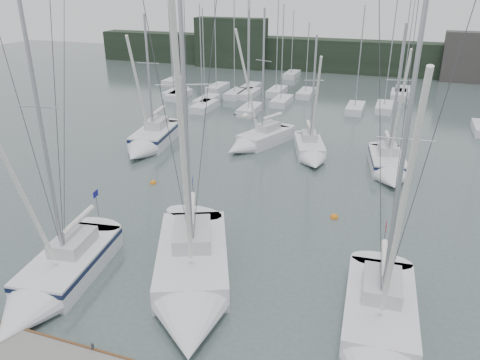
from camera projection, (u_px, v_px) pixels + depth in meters
name	position (u px, v px, depth m)	size (l,w,h in m)	color
ground	(184.00, 306.00, 21.57)	(160.00, 160.00, 0.00)	#455453
far_treeline	(353.00, 57.00, 74.27)	(90.00, 4.00, 5.00)	black
far_building_left	(231.00, 43.00, 78.04)	(12.00, 3.00, 8.00)	black
far_building_right	(480.00, 58.00, 66.65)	(10.00, 3.00, 7.00)	#393735
mast_forest	(321.00, 96.00, 57.96)	(51.91, 26.79, 14.86)	silver
sailboat_near_left	(52.00, 282.00, 22.27)	(4.09, 9.44, 14.90)	silver
sailboat_near_center	(191.00, 285.00, 22.04)	(7.45, 11.25, 16.55)	silver
sailboat_near_right	(379.00, 339.00, 18.81)	(3.52, 9.40, 14.51)	silver
sailboat_mid_a	(149.00, 141.00, 41.34)	(4.06, 9.12, 12.17)	silver
sailboat_mid_b	(255.00, 141.00, 41.66)	(5.06, 7.88, 12.50)	silver
sailboat_mid_c	(311.00, 153.00, 39.06)	(4.24, 7.26, 10.58)	silver
sailboat_mid_d	(389.00, 168.00, 35.76)	(3.74, 7.65, 11.89)	silver
buoy_b	(334.00, 218.00, 29.56)	(0.52, 0.52, 0.52)	orange
buoy_c	(153.00, 183.00, 34.52)	(0.48, 0.48, 0.48)	orange
seagull	(245.00, 115.00, 19.08)	(0.98, 0.45, 0.19)	white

